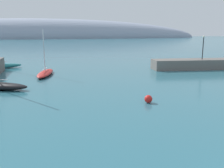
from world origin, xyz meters
name	(u,v)px	position (x,y,z in m)	size (l,w,h in m)	color
breakwater_rocks	(217,64)	(20.70, 33.86, 0.92)	(24.98, 3.83, 1.85)	#66605B
distant_ridge	(40,38)	(-21.06, 246.39, 0.00)	(331.55, 54.18, 37.77)	#8E99AD
sailboat_red_near_shore	(45,73)	(-11.10, 33.86, 0.41)	(3.41, 8.34, 7.37)	red
mooring_buoy_red	(148,99)	(-0.72, 15.33, 0.40)	(0.79, 0.79, 0.79)	red
harbor_lamp_post	(203,45)	(17.19, 33.47, 4.55)	(0.36, 0.36, 4.40)	black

